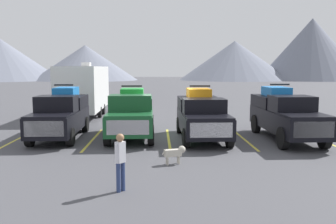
% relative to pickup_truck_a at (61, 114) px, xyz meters
% --- Properties ---
extents(ground_plane, '(240.00, 240.00, 0.00)m').
position_rel_pickup_truck_a_xyz_m(ground_plane, '(5.28, 0.25, -1.17)').
color(ground_plane, '#47474C').
extents(pickup_truck_a, '(2.12, 5.47, 2.60)m').
position_rel_pickup_truck_a_xyz_m(pickup_truck_a, '(0.00, 0.00, 0.00)').
color(pickup_truck_a, black).
rests_on(pickup_truck_a, ground).
extents(pickup_truck_b, '(2.29, 5.30, 2.53)m').
position_rel_pickup_truck_a_xyz_m(pickup_truck_b, '(3.45, -0.02, 0.01)').
color(pickup_truck_b, '#144723').
rests_on(pickup_truck_b, ground).
extents(pickup_truck_c, '(2.25, 5.33, 2.56)m').
position_rel_pickup_truck_a_xyz_m(pickup_truck_c, '(6.88, -0.52, -0.02)').
color(pickup_truck_c, black).
rests_on(pickup_truck_c, ground).
extents(pickup_truck_d, '(2.16, 5.93, 2.63)m').
position_rel_pickup_truck_a_xyz_m(pickup_truck_d, '(10.88, -0.70, 0.05)').
color(pickup_truck_d, black).
rests_on(pickup_truck_d, ground).
extents(lot_stripe_a, '(0.12, 5.50, 0.01)m').
position_rel_pickup_truck_a_xyz_m(lot_stripe_a, '(-2.01, -0.62, -1.17)').
color(lot_stripe_a, gold).
rests_on(lot_stripe_a, ground).
extents(lot_stripe_b, '(0.12, 5.50, 0.01)m').
position_rel_pickup_truck_a_xyz_m(lot_stripe_b, '(1.64, -0.62, -1.17)').
color(lot_stripe_b, gold).
rests_on(lot_stripe_b, ground).
extents(lot_stripe_c, '(0.12, 5.50, 0.01)m').
position_rel_pickup_truck_a_xyz_m(lot_stripe_c, '(5.28, -0.62, -1.17)').
color(lot_stripe_c, gold).
rests_on(lot_stripe_c, ground).
extents(lot_stripe_d, '(0.12, 5.50, 0.01)m').
position_rel_pickup_truck_a_xyz_m(lot_stripe_d, '(8.92, -0.62, -1.17)').
color(lot_stripe_d, gold).
rests_on(lot_stripe_d, ground).
extents(lot_stripe_e, '(0.12, 5.50, 0.01)m').
position_rel_pickup_truck_a_xyz_m(lot_stripe_e, '(12.57, -0.62, -1.17)').
color(lot_stripe_e, gold).
rests_on(lot_stripe_e, ground).
extents(camper_trailer_a, '(2.74, 8.84, 3.82)m').
position_rel_pickup_truck_a_xyz_m(camper_trailer_a, '(-0.46, 8.13, 0.84)').
color(camper_trailer_a, white).
rests_on(camper_trailer_a, ground).
extents(person_a, '(0.30, 0.31, 1.64)m').
position_rel_pickup_truck_a_xyz_m(person_a, '(3.72, -8.09, -0.23)').
color(person_a, navy).
rests_on(person_a, ground).
extents(dog, '(0.86, 0.42, 0.65)m').
position_rel_pickup_truck_a_xyz_m(dog, '(5.40, -5.21, -0.74)').
color(dog, beige).
rests_on(dog, ground).
extents(mountain_ridge, '(117.92, 33.11, 17.07)m').
position_rel_pickup_truck_a_xyz_m(mountain_ridge, '(7.85, 85.15, 5.25)').
color(mountain_ridge, slate).
rests_on(mountain_ridge, ground).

